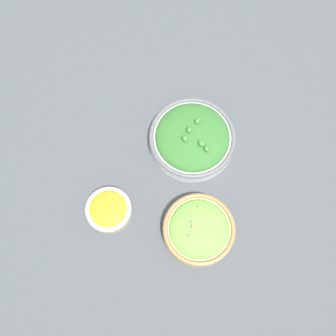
# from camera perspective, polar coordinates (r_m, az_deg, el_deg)

# --- Properties ---
(ground_plane) EXTENTS (3.00, 3.00, 0.00)m
(ground_plane) POSITION_cam_1_polar(r_m,az_deg,el_deg) (0.95, 0.00, -0.55)
(ground_plane) COLOR #4C5156
(bowl_squash) EXTENTS (0.11, 0.11, 0.06)m
(bowl_squash) POSITION_cam_1_polar(r_m,az_deg,el_deg) (0.91, -8.99, -6.30)
(bowl_squash) COLOR beige
(bowl_squash) RESTS_ON ground_plane
(bowl_broccoli) EXTENTS (0.22, 0.22, 0.07)m
(bowl_broccoli) POSITION_cam_1_polar(r_m,az_deg,el_deg) (0.96, 3.72, 4.58)
(bowl_broccoli) COLOR white
(bowl_broccoli) RESTS_ON ground_plane
(bowl_lettuce) EXTENTS (0.17, 0.17, 0.07)m
(bowl_lettuce) POSITION_cam_1_polar(r_m,az_deg,el_deg) (0.89, 4.74, -9.31)
(bowl_lettuce) COLOR beige
(bowl_lettuce) RESTS_ON ground_plane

